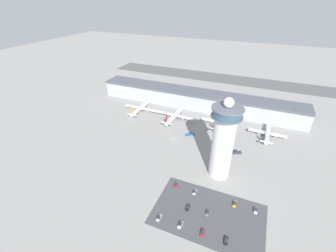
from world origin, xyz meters
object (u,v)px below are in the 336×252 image
at_px(car_navy_sedan, 188,207).
at_px(airplane_gate_bravo, 175,115).
at_px(service_truck_baggage, 236,152).
at_px(car_red_hatchback, 195,192).
at_px(airplane_gate_charlie, 219,121).
at_px(airplane_gate_delta, 267,133).
at_px(service_truck_catering, 222,133).
at_px(control_tower, 223,140).
at_px(car_blue_compact, 208,213).
at_px(car_grey_coupe, 176,185).
at_px(car_white_wagon, 202,232).
at_px(car_yellow_taxi, 226,241).
at_px(car_maroon_suv, 235,204).
at_px(car_green_van, 159,218).
at_px(car_black_suv, 256,210).
at_px(service_truck_fuel, 190,134).
at_px(car_silver_sedan, 180,225).
at_px(airplane_gate_alpha, 141,108).

bearing_deg(car_navy_sedan, airplane_gate_bravo, 115.45).
bearing_deg(service_truck_baggage, car_red_hatchback, -109.27).
bearing_deg(airplane_gate_charlie, airplane_gate_delta, -3.63).
xyz_separation_m(service_truck_catering, service_truck_baggage, (16.18, -25.23, 0.14)).
distance_m(control_tower, car_blue_compact, 46.33).
bearing_deg(airplane_gate_charlie, car_grey_coupe, -95.96).
relative_size(service_truck_catering, car_grey_coupe, 1.75).
bearing_deg(car_blue_compact, car_navy_sedan, -175.69).
bearing_deg(car_navy_sedan, service_truck_baggage, 74.23).
bearing_deg(service_truck_catering, car_white_wagon, -84.54).
relative_size(service_truck_catering, car_white_wagon, 1.58).
bearing_deg(car_yellow_taxi, airplane_gate_charlie, 103.81).
bearing_deg(car_maroon_suv, car_green_van, -145.07).
relative_size(airplane_gate_bravo, airplane_gate_delta, 1.19).
relative_size(car_maroon_suv, car_yellow_taxi, 0.94).
height_order(car_white_wagon, car_black_suv, car_black_suv).
relative_size(service_truck_fuel, car_silver_sedan, 1.65).
bearing_deg(car_white_wagon, car_navy_sedan, 134.99).
distance_m(airplane_gate_bravo, car_navy_sedan, 111.05).
xyz_separation_m(airplane_gate_bravo, airplane_gate_charlie, (43.93, 5.13, -0.27)).
relative_size(airplane_gate_charlie, car_silver_sedan, 7.47).
height_order(car_blue_compact, car_yellow_taxi, car_yellow_taxi).
height_order(airplane_gate_alpha, car_silver_sedan, airplane_gate_alpha).
height_order(service_truck_fuel, car_silver_sedan, service_truck_fuel).
height_order(airplane_gate_bravo, car_yellow_taxi, airplane_gate_bravo).
bearing_deg(airplane_gate_delta, service_truck_baggage, -121.17).
bearing_deg(car_blue_compact, car_yellow_taxi, -45.01).
bearing_deg(airplane_gate_delta, airplane_gate_charlie, 176.37).
height_order(airplane_gate_delta, car_grey_coupe, airplane_gate_delta).
height_order(airplane_gate_charlie, car_blue_compact, airplane_gate_charlie).
relative_size(service_truck_fuel, service_truck_baggage, 0.91).
bearing_deg(car_grey_coupe, car_green_van, -89.46).
relative_size(car_silver_sedan, car_navy_sedan, 1.00).
bearing_deg(service_truck_catering, car_yellow_taxi, -77.74).
xyz_separation_m(car_black_suv, car_green_van, (-50.94, -27.06, -0.07)).
relative_size(service_truck_fuel, car_black_suv, 1.70).
relative_size(car_silver_sedan, car_maroon_suv, 1.04).
height_order(service_truck_baggage, car_red_hatchback, service_truck_baggage).
xyz_separation_m(car_blue_compact, car_yellow_taxi, (13.19, -13.19, 0.02)).
bearing_deg(car_black_suv, car_red_hatchback, -179.45).
distance_m(service_truck_baggage, car_black_suv, 56.01).
bearing_deg(car_blue_compact, service_truck_baggage, 84.09).
distance_m(car_blue_compact, car_grey_coupe, 28.54).
height_order(service_truck_fuel, car_black_suv, service_truck_fuel).
xyz_separation_m(airplane_gate_charlie, airplane_gate_delta, (44.37, -2.81, -0.64)).
xyz_separation_m(car_navy_sedan, car_black_suv, (37.93, 13.77, 0.06)).
bearing_deg(car_red_hatchback, airplane_gate_delta, 65.63).
bearing_deg(service_truck_fuel, airplane_gate_charlie, 53.64).
xyz_separation_m(airplane_gate_delta, service_truck_fuel, (-64.55, -24.61, -2.87)).
bearing_deg(car_grey_coupe, airplane_gate_delta, 58.61).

